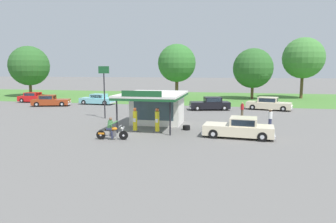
# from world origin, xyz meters

# --- Properties ---
(ground_plane) EXTENTS (300.00, 300.00, 0.00)m
(ground_plane) POSITION_xyz_m (0.00, 0.00, 0.00)
(ground_plane) COLOR slate
(grass_verge_strip) EXTENTS (120.00, 24.00, 0.01)m
(grass_verge_strip) POSITION_xyz_m (0.00, 30.00, 0.00)
(grass_verge_strip) COLOR #477A33
(grass_verge_strip) RESTS_ON ground
(service_station_kiosk) EXTENTS (5.07, 6.95, 3.33)m
(service_station_kiosk) POSITION_xyz_m (0.91, 3.60, 1.69)
(service_station_kiosk) COLOR silver
(service_station_kiosk) RESTS_ON ground
(gas_pump_nearside) EXTENTS (0.44, 0.44, 1.90)m
(gas_pump_nearside) POSITION_xyz_m (0.01, 0.13, 0.87)
(gas_pump_nearside) COLOR slate
(gas_pump_nearside) RESTS_ON ground
(gas_pump_offside) EXTENTS (0.44, 0.44, 1.93)m
(gas_pump_offside) POSITION_xyz_m (1.81, 0.13, 0.88)
(gas_pump_offside) COLOR slate
(gas_pump_offside) RESTS_ON ground
(motorcycle_with_rider) EXTENTS (2.26, 0.70, 1.58)m
(motorcycle_with_rider) POSITION_xyz_m (-0.76, -2.85, 0.65)
(motorcycle_with_rider) COLOR black
(motorcycle_with_rider) RESTS_ON ground
(featured_classic_sedan) EXTENTS (5.25, 2.32, 1.48)m
(featured_classic_sedan) POSITION_xyz_m (8.01, -0.37, 0.66)
(featured_classic_sedan) COLOR beige
(featured_classic_sedan) RESTS_ON ground
(parked_car_back_row_centre) EXTENTS (4.99, 2.20, 1.45)m
(parked_car_back_row_centre) POSITION_xyz_m (-10.84, 17.08, 0.66)
(parked_car_back_row_centre) COLOR #7AC6D1
(parked_car_back_row_centre) RESTS_ON ground
(parked_car_back_row_far_right) EXTENTS (5.15, 2.89, 1.56)m
(parked_car_back_row_far_right) POSITION_xyz_m (5.00, 14.26, 0.71)
(parked_car_back_row_far_right) COLOR black
(parked_car_back_row_far_right) RESTS_ON ground
(parked_car_back_row_far_left) EXTENTS (5.20, 3.05, 1.47)m
(parked_car_back_row_far_left) POSITION_xyz_m (-16.17, 13.98, 0.67)
(parked_car_back_row_far_left) COLOR #993819
(parked_car_back_row_far_left) RESTS_ON ground
(parked_car_back_row_centre_left) EXTENTS (4.99, 2.06, 1.46)m
(parked_car_back_row_centre_left) POSITION_xyz_m (-21.03, 17.65, 0.67)
(parked_car_back_row_centre_left) COLOR red
(parked_car_back_row_centre_left) RESTS_ON ground
(parked_car_back_row_centre_right) EXTENTS (5.60, 3.14, 1.53)m
(parked_car_back_row_centre_right) POSITION_xyz_m (11.90, 15.75, 0.70)
(parked_car_back_row_centre_right) COLOR beige
(parked_car_back_row_centre_right) RESTS_ON ground
(bystander_strolling_foreground) EXTENTS (0.34, 0.34, 1.51)m
(bystander_strolling_foreground) POSITION_xyz_m (8.58, 9.51, 0.79)
(bystander_strolling_foreground) COLOR brown
(bystander_strolling_foreground) RESTS_ON ground
(bystander_standing_back_lot) EXTENTS (0.35, 0.35, 1.61)m
(bystander_standing_back_lot) POSITION_xyz_m (10.63, 3.65, 0.86)
(bystander_standing_back_lot) COLOR #2D3351
(bystander_standing_back_lot) RESTS_ON ground
(tree_oak_centre) EXTENTS (6.16, 6.16, 8.93)m
(tree_oak_centre) POSITION_xyz_m (-1.31, 26.94, 5.83)
(tree_oak_centre) COLOR brown
(tree_oak_centre) RESTS_ON ground
(tree_oak_far_left) EXTENTS (6.72, 6.72, 10.05)m
(tree_oak_far_left) POSITION_xyz_m (18.98, 31.86, 6.67)
(tree_oak_far_left) COLOR brown
(tree_oak_far_left) RESTS_ON ground
(tree_oak_far_right) EXTENTS (6.43, 6.43, 8.23)m
(tree_oak_far_right) POSITION_xyz_m (10.97, 28.96, 4.89)
(tree_oak_far_right) COLOR brown
(tree_oak_far_right) RESTS_ON ground
(tree_oak_distant_spare) EXTENTS (6.98, 6.98, 8.95)m
(tree_oak_distant_spare) POSITION_xyz_m (-27.87, 26.21, 5.34)
(tree_oak_distant_spare) COLOR brown
(tree_oak_distant_spare) RESTS_ON ground
(roadside_pole_sign) EXTENTS (1.10, 0.12, 5.18)m
(roadside_pole_sign) POSITION_xyz_m (-4.94, 5.80, 3.50)
(roadside_pole_sign) COLOR black
(roadside_pole_sign) RESTS_ON ground
(spare_tire_stack) EXTENTS (0.60, 0.60, 0.36)m
(spare_tire_stack) POSITION_xyz_m (3.90, 1.61, 0.18)
(spare_tire_stack) COLOR black
(spare_tire_stack) RESTS_ON ground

